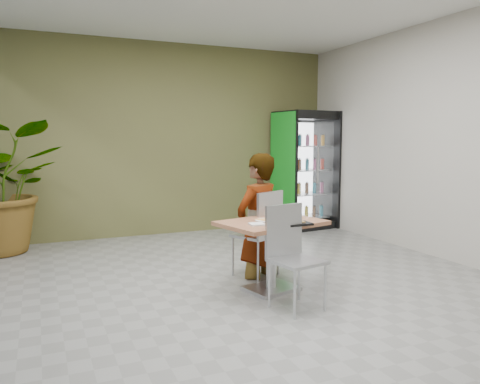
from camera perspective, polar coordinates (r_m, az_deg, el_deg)
name	(u,v)px	position (r m, az deg, el deg)	size (l,w,h in m)	color
ground	(252,296)	(4.93, 1.41, -12.55)	(7.00, 7.00, 0.00)	gray
room_envelope	(252,140)	(4.66, 1.47, 6.38)	(6.00, 7.00, 3.20)	beige
dining_table	(271,241)	(4.97, 3.83, -5.97)	(1.18, 0.95, 0.75)	#9D6343
chair_far	(263,227)	(5.45, 2.79, -4.27)	(0.60, 0.60, 1.01)	#B2B4B7
chair_near	(290,248)	(4.52, 6.17, -6.77)	(0.50, 0.51, 0.98)	#B2B4B7
seated_woman	(257,228)	(5.47, 2.15, -4.43)	(0.64, 0.42, 1.75)	black
pizza_plate	(266,219)	(4.93, 3.24, -3.37)	(0.33, 0.33, 0.03)	silver
soda_cup	(289,213)	(5.00, 5.98, -2.52)	(0.09, 0.09, 0.16)	silver
napkin_stack	(257,224)	(4.69, 2.05, -3.95)	(0.14, 0.14, 0.02)	silver
cafeteria_tray	(290,223)	(4.75, 6.11, -3.82)	(0.39, 0.28, 0.02)	black
beverage_fridge	(305,170)	(8.54, 7.99, 2.66)	(1.05, 0.85, 2.10)	black
potted_plant	(2,187)	(7.37, -27.07, 0.54)	(1.69, 1.46, 1.87)	#2A6A2F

